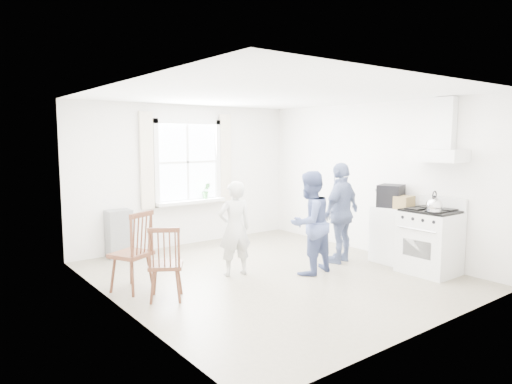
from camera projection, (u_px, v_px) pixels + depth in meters
name	position (u px, v px, depth m)	size (l,w,h in m)	color
room_shell	(272.00, 187.00, 6.54)	(4.62, 5.12, 2.64)	gray
window_assembly	(188.00, 167.00, 8.45)	(1.88, 0.24, 1.70)	white
range_hood	(440.00, 144.00, 6.66)	(0.45, 0.76, 0.94)	white
shelf_unit	(119.00, 234.00, 7.64)	(0.40, 0.30, 0.80)	gray
gas_stove	(430.00, 241.00, 6.73)	(0.68, 0.76, 1.12)	silver
kettle	(434.00, 205.00, 6.41)	(0.22, 0.22, 0.31)	silver
low_cabinet	(393.00, 235.00, 7.32)	(0.50, 0.55, 0.90)	white
stereo_stack	(391.00, 196.00, 7.28)	(0.49, 0.47, 0.35)	black
cardboard_box	(404.00, 202.00, 7.09)	(0.31, 0.22, 0.20)	olive
windsor_chair_a	(138.00, 243.00, 5.88)	(0.60, 0.59, 1.07)	#4A2617
windsor_chair_b	(165.00, 256.00, 5.51)	(0.54, 0.54, 0.95)	#4A2617
person_left	(235.00, 228.00, 6.61)	(0.51, 0.51, 1.38)	silver
person_mid	(310.00, 223.00, 6.67)	(0.74, 0.74, 1.52)	#475585
person_right	(341.00, 213.00, 7.29)	(0.94, 0.94, 1.61)	navy
potted_plant	(206.00, 191.00, 8.64)	(0.17, 0.17, 0.30)	#337435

